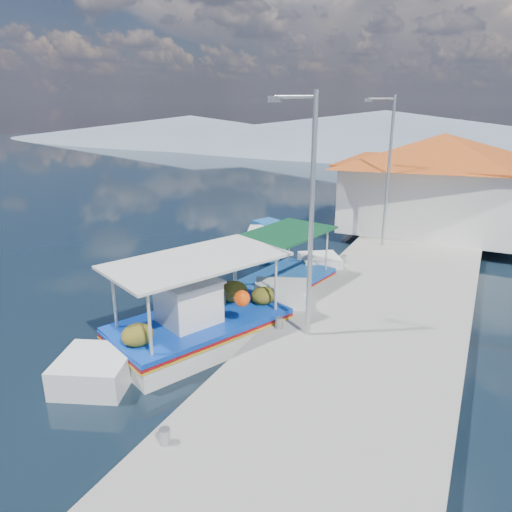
% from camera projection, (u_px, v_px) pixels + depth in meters
% --- Properties ---
extents(ground, '(160.00, 160.00, 0.00)m').
position_uv_depth(ground, '(119.00, 347.00, 12.69)').
color(ground, black).
rests_on(ground, ground).
extents(quay, '(5.00, 44.00, 0.50)m').
position_uv_depth(quay, '(389.00, 298.00, 15.24)').
color(quay, gray).
rests_on(quay, ground).
extents(bollards, '(0.20, 17.20, 0.30)m').
position_uv_depth(bollards, '(319.00, 283.00, 15.36)').
color(bollards, '#A5A8AD').
rests_on(bollards, quay).
extents(main_caique, '(4.45, 7.53, 2.70)m').
position_uv_depth(main_caique, '(200.00, 325.00, 12.74)').
color(main_caique, silver).
rests_on(main_caique, ground).
extents(caique_green_canopy, '(2.82, 6.52, 2.48)m').
position_uv_depth(caique_green_canopy, '(283.00, 286.00, 15.89)').
color(caique_green_canopy, silver).
rests_on(caique_green_canopy, ground).
extents(caique_blue_hull, '(2.81, 5.05, 0.96)m').
position_uv_depth(caique_blue_hull, '(266.00, 241.00, 21.37)').
color(caique_blue_hull, '#1C5AAC').
rests_on(caique_blue_hull, ground).
extents(harbor_building, '(10.49, 10.49, 4.40)m').
position_uv_depth(harbor_building, '(440.00, 180.00, 22.00)').
color(harbor_building, white).
rests_on(harbor_building, quay).
extents(lamp_post_near, '(1.21, 0.14, 6.00)m').
position_uv_depth(lamp_post_near, '(308.00, 207.00, 11.30)').
color(lamp_post_near, '#A5A8AD').
rests_on(lamp_post_near, quay).
extents(lamp_post_far, '(1.21, 0.14, 6.00)m').
position_uv_depth(lamp_post_far, '(387.00, 164.00, 18.97)').
color(lamp_post_far, '#A5A8AD').
rests_on(lamp_post_far, quay).
extents(mountain_ridge, '(171.40, 96.00, 5.50)m').
position_uv_depth(mountain_ridge, '(480.00, 138.00, 57.02)').
color(mountain_ridge, gray).
rests_on(mountain_ridge, ground).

